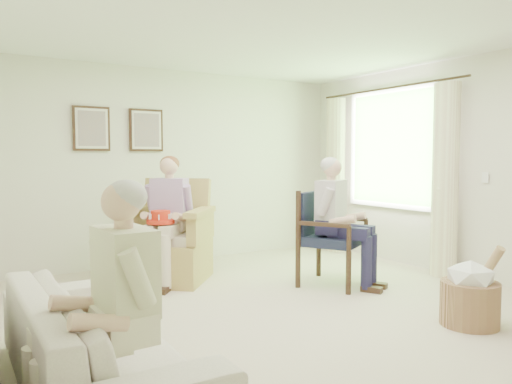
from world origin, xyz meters
The scene contains 17 objects.
floor centered at (0.00, 0.00, 0.00)m, with size 5.50×5.50×0.00m, color beige.
back_wall centered at (0.00, 2.75, 1.30)m, with size 5.00×0.04×2.60m, color silver.
right_wall centered at (2.50, 0.00, 1.30)m, with size 0.04×5.50×2.60m, color silver.
ceiling centered at (0.00, 0.00, 2.60)m, with size 5.00×5.50×0.02m, color white.
window centered at (2.46, 1.20, 1.58)m, with size 0.13×2.50×1.63m.
curtain_left centered at (2.33, 0.22, 1.15)m, with size 0.34×0.34×2.30m, color #F9F5C3.
curtain_right centered at (2.33, 2.18, 1.15)m, with size 0.34×0.34×2.30m, color #F9F5C3.
framed_print_left centered at (-1.15, 2.71, 1.78)m, with size 0.45×0.05×0.55m.
framed_print_right centered at (-0.45, 2.71, 1.78)m, with size 0.45×0.05×0.55m.
wicker_armchair centered at (-0.56, 1.81, 0.37)m, with size 0.92×0.91×1.17m.
wood_armchair centered at (0.95, 0.72, 0.57)m, with size 0.67×0.63×1.03m.
sofa centered at (-1.95, -0.58, 0.31)m, with size 0.84×2.16×0.63m, color beige.
person_wicker centered at (-0.56, 1.66, 0.84)m, with size 0.40×0.62×1.42m.
person_dark centered at (0.95, 0.55, 0.83)m, with size 0.40×0.62×1.40m.
person_sofa centered at (-1.95, -1.06, 0.73)m, with size 0.42×0.62×1.28m.
red_hat centered at (-0.73, 1.52, 0.76)m, with size 0.30×0.30×0.14m.
hatbox centered at (1.04, -1.04, 0.28)m, with size 0.64×0.64×0.71m.
Camera 1 is at (-2.70, -3.60, 1.43)m, focal length 35.00 mm.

